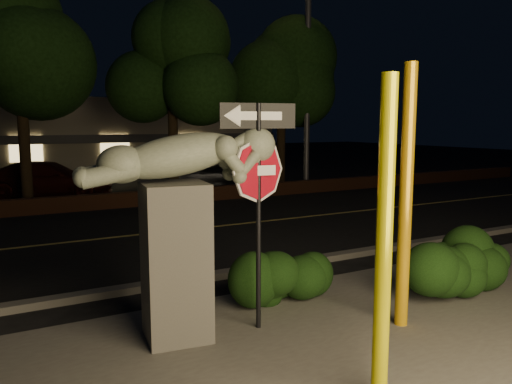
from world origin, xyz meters
The scene contains 21 objects.
ground centered at (0.00, 10.00, 0.00)m, with size 90.00×90.00×0.00m, color black.
patio centered at (0.00, -1.00, 0.01)m, with size 14.00×6.00×0.02m, color #4C4944.
road centered at (0.00, 7.00, 0.01)m, with size 80.00×8.00×0.01m, color black.
lane_marking centered at (0.00, 7.00, 0.02)m, with size 80.00×0.12×0.01m, color #AC9544.
curb centered at (0.00, 2.90, 0.06)m, with size 80.00×0.25×0.12m, color #4C4944.
brick_wall centered at (0.00, 11.30, 0.25)m, with size 40.00×0.35×0.50m, color #4B2818.
parking_lot centered at (0.00, 17.00, 0.01)m, with size 40.00×12.00×0.01m, color black.
building centered at (0.00, 24.99, 2.00)m, with size 22.00×10.20×4.00m.
tree_far_b centered at (-2.50, 13.20, 6.05)m, with size 5.20×5.20×8.41m.
tree_far_c centered at (2.50, 12.80, 5.66)m, with size 4.80×4.80×7.84m.
tree_far_d centered at (7.50, 13.30, 5.42)m, with size 4.40×4.40×7.42m.
yellow_pole_left centered at (-0.42, -1.48, 1.60)m, with size 0.16×0.16×3.20m, color yellow.
yellow_pole_right centered at (1.15, -0.20, 1.76)m, with size 0.18×0.18×3.52m, color gold.
signpost centered at (-0.62, 0.63, 2.13)m, with size 1.01×0.20×3.00m.
sculpture centered at (-1.62, 0.87, 1.66)m, with size 2.53×0.98×2.70m.
hedge_center centered at (0.15, 1.51, 0.46)m, with size 1.77×0.83×0.92m, color black.
hedge_right centered at (2.52, 0.40, 0.56)m, with size 1.70×0.91×1.12m, color black.
hedge_far_right centered at (3.27, 0.49, 0.55)m, with size 1.58×0.99×1.10m, color black.
streetlight centered at (7.51, 11.84, 6.74)m, with size 1.61×0.87×11.33m.
parked_car_darkred centered at (-1.66, 14.99, 0.67)m, with size 1.87×4.60×1.33m, color #3D120E.
parked_car_dark centered at (4.52, 13.86, 0.71)m, with size 2.35×5.10×1.42m, color black.
Camera 1 is at (-3.71, -4.96, 2.74)m, focal length 35.00 mm.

